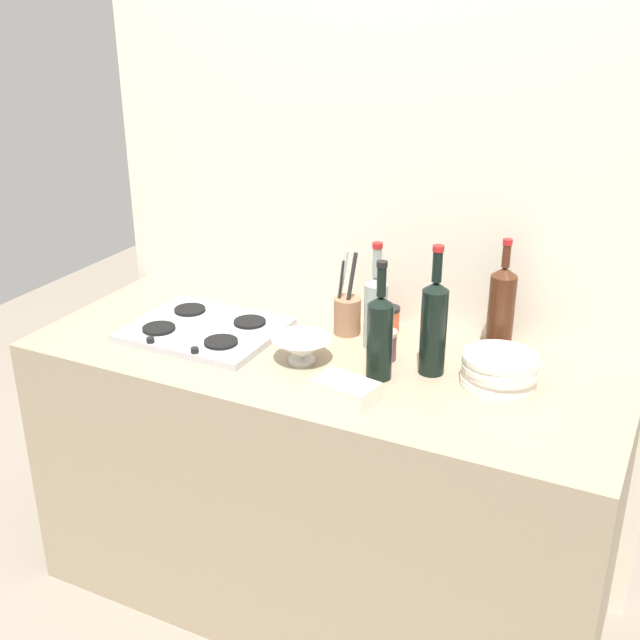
{
  "coord_description": "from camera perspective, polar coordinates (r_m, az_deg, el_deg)",
  "views": [
    {
      "loc": [
        0.95,
        -1.94,
        1.95
      ],
      "look_at": [
        0.0,
        0.0,
        1.02
      ],
      "focal_mm": 44.97,
      "sensor_mm": 36.0,
      "label": 1
    }
  ],
  "objects": [
    {
      "name": "wine_bottle_mid_left",
      "position": [
        2.27,
        8.1,
        -0.34
      ],
      "size": [
        0.08,
        0.08,
        0.38
      ],
      "color": "black",
      "rests_on": "counter_block"
    },
    {
      "name": "wine_bottle_leftmost",
      "position": [
        2.23,
        4.28,
        -1.04
      ],
      "size": [
        0.07,
        0.07,
        0.35
      ],
      "color": "black",
      "rests_on": "counter_block"
    },
    {
      "name": "ground_plane",
      "position": [
        2.91,
        0.0,
        -18.78
      ],
      "size": [
        6.0,
        6.0,
        0.0
      ],
      "primitive_type": "plane",
      "color": "gray",
      "rests_on": "ground"
    },
    {
      "name": "plate_stack",
      "position": [
        2.28,
        12.66,
        -3.48
      ],
      "size": [
        0.22,
        0.22,
        0.09
      ],
      "color": "silver",
      "rests_on": "counter_block"
    },
    {
      "name": "condiment_jar_front",
      "position": [
        2.57,
        5.02,
        0.1
      ],
      "size": [
        0.06,
        0.06,
        0.08
      ],
      "color": "#C64C2D",
      "rests_on": "counter_block"
    },
    {
      "name": "utensil_crock",
      "position": [
        2.53,
        1.86,
        0.51
      ],
      "size": [
        0.09,
        0.09,
        0.27
      ],
      "color": "#996B4C",
      "rests_on": "counter_block"
    },
    {
      "name": "mixing_bowl",
      "position": [
        2.35,
        -1.31,
        -2.03
      ],
      "size": [
        0.18,
        0.18,
        0.08
      ],
      "color": "white",
      "rests_on": "counter_block"
    },
    {
      "name": "wine_bottle_mid_right",
      "position": [
        2.41,
        12.76,
        0.68
      ],
      "size": [
        0.08,
        0.08,
        0.36
      ],
      "color": "#472314",
      "rests_on": "counter_block"
    },
    {
      "name": "stovetop_hob",
      "position": [
        2.57,
        -8.19,
        -0.68
      ],
      "size": [
        0.46,
        0.38,
        0.04
      ],
      "color": "#B2B2B7",
      "rests_on": "counter_block"
    },
    {
      "name": "condiment_jar_rear",
      "position": [
        2.37,
        4.7,
        -1.78
      ],
      "size": [
        0.07,
        0.07,
        0.09
      ],
      "color": "#66384C",
      "rests_on": "counter_block"
    },
    {
      "name": "counter_block",
      "position": [
        2.63,
        0.0,
        -11.48
      ],
      "size": [
        1.8,
        0.7,
        0.9
      ],
      "primitive_type": "cube",
      "color": "tan",
      "rests_on": "ground"
    },
    {
      "name": "butter_dish",
      "position": [
        2.16,
        1.85,
        -5.02
      ],
      "size": [
        0.18,
        0.13,
        0.05
      ],
      "primitive_type": "cube",
      "rotation": [
        0.0,
        0.0,
        -0.18
      ],
      "color": "silver",
      "rests_on": "counter_block"
    },
    {
      "name": "wine_bottle_rightmost",
      "position": [
        2.42,
        3.99,
        0.82
      ],
      "size": [
        0.07,
        0.07,
        0.33
      ],
      "color": "gray",
      "rests_on": "counter_block"
    },
    {
      "name": "backsplash_panel",
      "position": [
        2.59,
        3.76,
        8.53
      ],
      "size": [
        1.9,
        0.06,
        2.58
      ],
      "primitive_type": "cube",
      "color": "beige",
      "rests_on": "ground"
    }
  ]
}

